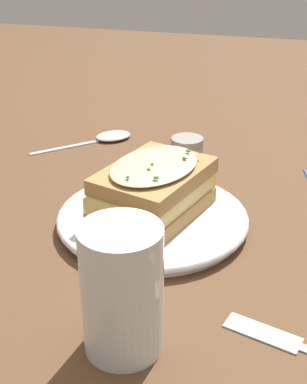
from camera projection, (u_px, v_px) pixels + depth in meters
ground_plane at (149, 232)px, 0.64m from camera, size 2.40×2.40×0.00m
dinner_plate at (153, 218)px, 0.65m from camera, size 0.23×0.23×0.02m
sandwich at (153, 188)px, 0.63m from camera, size 0.17×0.14×0.07m
water_glass at (122, 290)px, 0.44m from camera, size 0.07×0.07×0.12m
fork at (300, 346)px, 0.46m from camera, size 0.06×0.18×0.00m
spoon at (108, 137)px, 0.90m from camera, size 0.14×0.14×0.01m
condiment_pot at (186, 152)px, 0.80m from camera, size 0.05×0.05×0.04m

